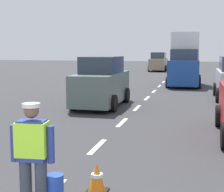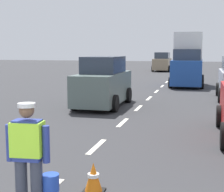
{
  "view_description": "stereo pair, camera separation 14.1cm",
  "coord_description": "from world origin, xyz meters",
  "px_view_note": "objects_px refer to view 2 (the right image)",
  "views": [
    {
      "loc": [
        2.37,
        -2.53,
        2.44
      ],
      "look_at": [
        0.02,
        7.19,
        1.1
      ],
      "focal_mm": 56.19,
      "sensor_mm": 36.0,
      "label": 1
    },
    {
      "loc": [
        2.51,
        -2.5,
        2.44
      ],
      "look_at": [
        0.02,
        7.19,
        1.1
      ],
      "focal_mm": 56.19,
      "sensor_mm": 36.0,
      "label": 2
    }
  ],
  "objects_px": {
    "traffic_cone_near": "(93,178)",
    "delivery_truck": "(188,62)",
    "car_oncoming_lead": "(103,83)",
    "road_worker": "(30,153)",
    "car_oncoming_third": "(162,62)"
  },
  "relations": [
    {
      "from": "traffic_cone_near",
      "to": "road_worker",
      "type": "bearing_deg",
      "value": -125.56
    },
    {
      "from": "road_worker",
      "to": "delivery_truck",
      "type": "distance_m",
      "value": 19.43
    },
    {
      "from": "delivery_truck",
      "to": "car_oncoming_lead",
      "type": "bearing_deg",
      "value": -108.4
    },
    {
      "from": "delivery_truck",
      "to": "road_worker",
      "type": "bearing_deg",
      "value": -94.39
    },
    {
      "from": "road_worker",
      "to": "car_oncoming_lead",
      "type": "height_order",
      "value": "car_oncoming_lead"
    },
    {
      "from": "delivery_truck",
      "to": "car_oncoming_lead",
      "type": "distance_m",
      "value": 10.03
    },
    {
      "from": "traffic_cone_near",
      "to": "car_oncoming_lead",
      "type": "distance_m",
      "value": 9.25
    },
    {
      "from": "traffic_cone_near",
      "to": "delivery_truck",
      "type": "height_order",
      "value": "delivery_truck"
    },
    {
      "from": "road_worker",
      "to": "car_oncoming_lead",
      "type": "relative_size",
      "value": 0.4
    },
    {
      "from": "road_worker",
      "to": "traffic_cone_near",
      "type": "xyz_separation_m",
      "value": [
        0.68,
        0.95,
        -0.67
      ]
    },
    {
      "from": "car_oncoming_lead",
      "to": "delivery_truck",
      "type": "bearing_deg",
      "value": 71.6
    },
    {
      "from": "delivery_truck",
      "to": "car_oncoming_lead",
      "type": "height_order",
      "value": "delivery_truck"
    },
    {
      "from": "delivery_truck",
      "to": "car_oncoming_third",
      "type": "xyz_separation_m",
      "value": [
        -3.41,
        15.66,
        -0.64
      ]
    },
    {
      "from": "car_oncoming_lead",
      "to": "car_oncoming_third",
      "type": "bearing_deg",
      "value": 90.56
    },
    {
      "from": "road_worker",
      "to": "car_oncoming_third",
      "type": "bearing_deg",
      "value": 93.14
    }
  ]
}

